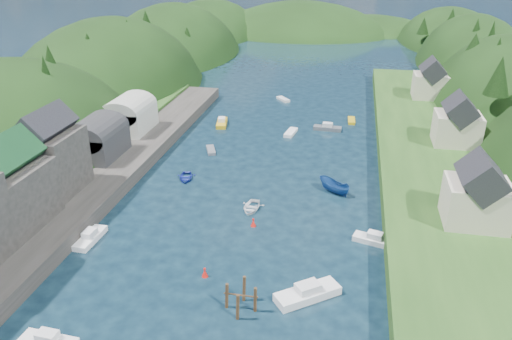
# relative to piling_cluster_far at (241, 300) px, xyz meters

# --- Properties ---
(ground) EXTENTS (600.00, 600.00, 0.00)m
(ground) POSITION_rel_piling_cluster_far_xyz_m (-3.17, 45.47, -1.15)
(ground) COLOR black
(ground) RESTS_ON ground
(hillside_left) EXTENTS (44.00, 245.56, 52.00)m
(hillside_left) POSITION_rel_piling_cluster_far_xyz_m (-48.17, 70.47, -9.19)
(hillside_left) COLOR black
(hillside_left) RESTS_ON ground
(hillside_right) EXTENTS (36.00, 245.56, 48.00)m
(hillside_right) POSITION_rel_piling_cluster_far_xyz_m (41.83, 70.47, -8.57)
(hillside_right) COLOR black
(hillside_right) RESTS_ON ground
(far_hills) EXTENTS (103.00, 68.00, 44.00)m
(far_hills) POSITION_rel_piling_cluster_far_xyz_m (-1.95, 169.48, -11.95)
(far_hills) COLOR black
(far_hills) RESTS_ON ground
(hill_trees) EXTENTS (91.70, 144.81, 11.55)m
(hill_trees) POSITION_rel_piling_cluster_far_xyz_m (-2.38, 60.50, 9.90)
(hill_trees) COLOR black
(hill_trees) RESTS_ON ground
(quay_left) EXTENTS (12.00, 110.00, 2.00)m
(quay_left) POSITION_rel_piling_cluster_far_xyz_m (-27.17, 15.47, -0.15)
(quay_left) COLOR #2D2B28
(quay_left) RESTS_ON ground
(terrace_left_grass) EXTENTS (12.00, 110.00, 2.50)m
(terrace_left_grass) POSITION_rel_piling_cluster_far_xyz_m (-34.17, 15.47, 0.10)
(terrace_left_grass) COLOR #234719
(terrace_left_grass) RESTS_ON ground
(boat_sheds) EXTENTS (7.00, 21.00, 7.50)m
(boat_sheds) POSITION_rel_piling_cluster_far_xyz_m (-29.17, 34.47, 4.12)
(boat_sheds) COLOR #2D2D30
(boat_sheds) RESTS_ON quay_left
(terrace_right) EXTENTS (16.00, 120.00, 2.40)m
(terrace_right) POSITION_rel_piling_cluster_far_xyz_m (21.83, 35.47, 0.05)
(terrace_right) COLOR #234719
(terrace_right) RESTS_ON ground
(right_bank_cottages) EXTENTS (9.00, 59.24, 8.41)m
(right_bank_cottages) POSITION_rel_piling_cluster_far_xyz_m (24.83, 43.81, 4.69)
(right_bank_cottages) COLOR beige
(right_bank_cottages) RESTS_ON terrace_right
(piling_cluster_far) EXTENTS (3.33, 3.10, 3.44)m
(piling_cluster_far) POSITION_rel_piling_cluster_far_xyz_m (0.00, 0.00, 0.00)
(piling_cluster_far) COLOR #382314
(piling_cluster_far) RESTS_ON ground
(channel_buoy_near) EXTENTS (0.70, 0.70, 1.10)m
(channel_buoy_near) POSITION_rel_piling_cluster_far_xyz_m (-4.90, 4.36, -0.67)
(channel_buoy_near) COLOR red
(channel_buoy_near) RESTS_ON ground
(channel_buoy_far) EXTENTS (0.70, 0.70, 1.10)m
(channel_buoy_far) POSITION_rel_piling_cluster_far_xyz_m (-1.93, 15.47, -0.67)
(channel_buoy_far) COLOR red
(channel_buoy_far) RESTS_ON ground
(moored_boats) EXTENTS (36.88, 93.69, 2.12)m
(moored_boats) POSITION_rel_piling_cluster_far_xyz_m (-4.86, 14.11, -0.58)
(moored_boats) COLOR white
(moored_boats) RESTS_ON ground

